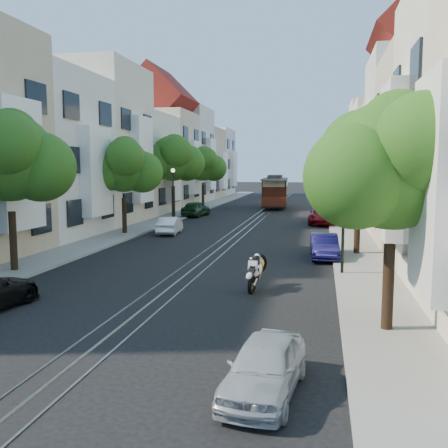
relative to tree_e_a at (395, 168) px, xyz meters
The scene contains 26 objects.
ground 32.17m from the tree_e_a, 103.17° to the left, with size 200.00×200.00×0.00m, color black.
sidewalk_east 31.33m from the tree_e_a, 90.02° to the left, with size 2.50×80.00×0.12m, color gray.
sidewalk_west 34.52m from the tree_e_a, 115.07° to the left, with size 2.50×80.00×0.12m, color gray.
rail_left 32.29m from the tree_e_a, 104.13° to the left, with size 0.06×80.00×0.02m, color gray.
rail_slot 32.16m from the tree_e_a, 103.17° to the left, with size 0.06×80.00×0.02m, color gray.
rail_right 32.04m from the tree_e_a, 102.21° to the left, with size 0.06×80.00×0.02m, color gray.
lane_line 32.16m from the tree_e_a, 103.17° to the left, with size 0.08×80.00×0.01m, color tan.
townhouses_east 31.29m from the tree_e_a, 81.53° to the left, with size 7.75×72.00×12.00m.
townhouses_west 36.38m from the tree_e_a, 121.73° to the left, with size 7.75×72.00×11.76m.
tree_e_a is the anchor object (origin of this frame).
tree_e_b 12.00m from the tree_e_a, 90.00° to the left, with size 4.93×4.08×6.68m.
tree_e_c 23.00m from the tree_e_a, 90.00° to the left, with size 4.84×3.99×6.52m.
tree_e_d 34.00m from the tree_e_a, 90.00° to the left, with size 5.01×4.16×6.85m.
tree_w_a 15.25m from the tree_e_a, 160.85° to the left, with size 4.93×4.08×6.68m.
tree_w_b 22.28m from the tree_e_a, 130.27° to the left, with size 4.72×3.87×6.27m.
tree_w_c 31.49m from the tree_e_a, 117.22° to the left, with size 5.13×4.28×7.09m.
tree_w_d 41.57m from the tree_e_a, 110.27° to the left, with size 4.84×3.99×6.52m.
lamp_east 7.26m from the tree_e_a, 97.79° to the left, with size 0.32×0.32×4.16m.
lamp_west 28.51m from the tree_e_a, 118.45° to the left, with size 0.32×0.32×4.16m.
sportbike_rider 6.82m from the tree_e_a, 135.80° to the left, with size 0.60×1.90×1.32m.
cable_car 40.82m from the tree_e_a, 99.55° to the left, with size 3.07×8.51×3.22m.
parked_car_e_near 6.37m from the tree_e_a, 124.25° to the right, with size 1.30×3.24×1.10m, color #A0A5AB.
parked_car_e_mid 11.59m from the tree_e_a, 98.73° to the left, with size 1.25×3.59×1.18m, color #0C0B39.
parked_car_e_far 25.93m from the tree_e_a, 93.71° to the left, with size 2.16×4.69×1.30m, color maroon.
parked_car_w_mid 21.73m from the tree_e_a, 123.03° to the left, with size 1.20×3.44×1.13m, color white.
parked_car_w_far 32.51m from the tree_e_a, 113.47° to the left, with size 1.62×4.04×1.38m, color #16381F.
Camera 1 is at (5.41, -16.53, 4.42)m, focal length 40.00 mm.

